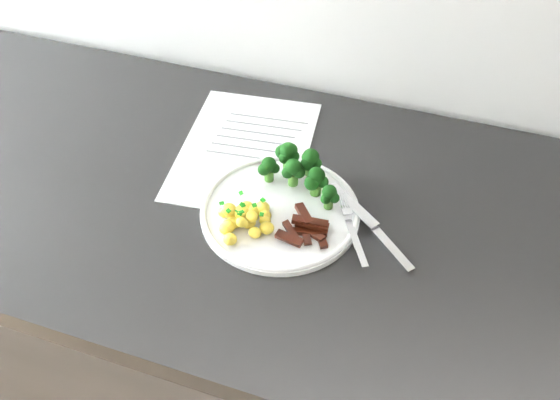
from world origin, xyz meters
TOP-DOWN VIEW (x-y plane):
  - counter at (0.04, 1.66)m, footprint 2.51×0.63m
  - recipe_paper at (-0.10, 1.77)m, footprint 0.25×0.33m
  - plate at (0.01, 1.65)m, footprint 0.25×0.25m
  - broccoli at (0.02, 1.71)m, footprint 0.14×0.09m
  - potatoes at (-0.03, 1.60)m, footprint 0.09×0.09m
  - beef_strips at (0.06, 1.61)m, footprint 0.08×0.08m
  - fork at (0.13, 1.63)m, footprint 0.08×0.14m
  - knife at (0.16, 1.64)m, footprint 0.16×0.14m

SIDE VIEW (x-z plane):
  - counter at x=0.04m, z-range 0.00..0.94m
  - recipe_paper at x=-0.10m, z-range 0.94..0.94m
  - plate at x=0.01m, z-range 0.94..0.95m
  - knife at x=0.16m, z-range 0.94..0.96m
  - fork at x=0.13m, z-range 0.95..0.96m
  - beef_strips at x=0.06m, z-range 0.95..0.97m
  - potatoes at x=-0.03m, z-range 0.94..0.98m
  - broccoli at x=0.02m, z-range 0.95..1.01m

